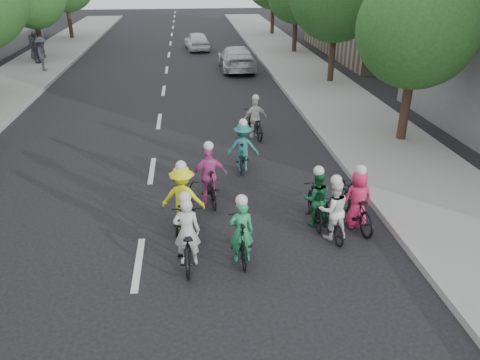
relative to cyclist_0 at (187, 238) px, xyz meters
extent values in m
plane|color=black|center=(-1.08, -0.01, -0.58)|extent=(120.00, 120.00, 0.00)
cube|color=#999993|center=(-7.13, 9.99, -0.49)|extent=(0.18, 80.00, 0.18)
cube|color=gray|center=(6.92, 9.99, -0.50)|extent=(4.00, 80.00, 0.15)
cube|color=#999993|center=(4.97, 9.99, -0.49)|extent=(0.18, 80.00, 0.18)
cylinder|color=black|center=(-9.28, 23.99, 0.56)|extent=(0.32, 0.32, 2.27)
cylinder|color=black|center=(-9.28, 32.99, 0.67)|extent=(0.32, 0.32, 2.48)
cylinder|color=black|center=(7.72, 6.59, 0.56)|extent=(0.32, 0.32, 2.27)
sphere|color=#2A4F1A|center=(7.72, 6.59, 3.40)|extent=(4.00, 4.00, 4.00)
cylinder|color=black|center=(7.72, 15.59, 0.67)|extent=(0.32, 0.32, 2.48)
cylinder|color=black|center=(7.72, 24.59, 0.56)|extent=(0.32, 0.32, 2.27)
cylinder|color=black|center=(7.72, 33.59, 0.67)|extent=(0.32, 0.32, 2.48)
imported|color=black|center=(0.00, 0.02, -0.07)|extent=(0.73, 1.96, 1.02)
imported|color=silver|center=(0.00, -0.08, 0.21)|extent=(0.58, 0.39, 1.57)
sphere|color=silver|center=(0.00, -0.08, 1.01)|extent=(0.26, 0.26, 0.26)
imported|color=black|center=(3.15, 1.32, -0.08)|extent=(0.56, 1.67, 0.99)
imported|color=#166535|center=(3.15, 1.22, 0.14)|extent=(0.72, 0.58, 1.43)
sphere|color=silver|center=(3.15, 1.22, 0.87)|extent=(0.26, 0.26, 0.26)
imported|color=black|center=(-0.08, 1.55, -0.09)|extent=(0.99, 1.95, 0.98)
imported|color=#FFF81C|center=(-0.08, 1.45, 0.23)|extent=(1.14, 0.79, 1.62)
sphere|color=silver|center=(-0.08, 1.45, 1.06)|extent=(0.26, 0.26, 0.26)
imported|color=black|center=(0.62, 2.73, -0.07)|extent=(0.71, 1.74, 1.02)
imported|color=#D74CA5|center=(0.62, 2.63, 0.24)|extent=(1.00, 0.53, 1.63)
sphere|color=silver|center=(0.62, 2.63, 1.07)|extent=(0.26, 0.26, 0.26)
imported|color=black|center=(4.12, 1.14, -0.06)|extent=(0.85, 2.02, 1.03)
imported|color=#D6224F|center=(4.12, 1.04, 0.17)|extent=(0.76, 0.53, 1.49)
sphere|color=silver|center=(4.12, 1.04, 0.93)|extent=(0.26, 0.26, 0.26)
imported|color=black|center=(1.16, 0.00, -0.09)|extent=(0.48, 1.64, 0.98)
imported|color=#2A9A5C|center=(1.16, -0.10, 0.15)|extent=(0.53, 0.35, 1.45)
sphere|color=silver|center=(1.16, -0.10, 0.89)|extent=(0.26, 0.26, 0.26)
imported|color=black|center=(3.39, 0.71, -0.17)|extent=(0.64, 1.57, 0.81)
imported|color=white|center=(3.39, 0.61, 0.16)|extent=(0.75, 0.60, 1.46)
sphere|color=silver|center=(3.39, 0.61, 0.91)|extent=(0.26, 0.26, 0.26)
imported|color=black|center=(1.76, 4.83, -0.10)|extent=(0.72, 1.65, 0.96)
imported|color=#267371|center=(1.76, 4.73, 0.19)|extent=(1.07, 0.73, 1.53)
sphere|color=silver|center=(1.76, 4.73, 0.97)|extent=(0.26, 0.26, 0.26)
imported|color=black|center=(2.56, 7.79, -0.10)|extent=(0.87, 1.87, 0.95)
imported|color=white|center=(2.56, 7.69, 0.15)|extent=(0.90, 0.47, 1.46)
sphere|color=silver|center=(2.56, 7.69, 0.90)|extent=(0.26, 0.26, 0.26)
imported|color=silver|center=(3.10, 19.56, 0.12)|extent=(2.04, 4.84, 1.40)
imported|color=white|center=(0.94, 26.79, 0.07)|extent=(1.98, 3.95, 1.29)
imported|color=#52505E|center=(-8.10, 19.94, 0.52)|extent=(0.88, 1.31, 1.89)
imported|color=#464752|center=(-9.12, 22.25, 0.53)|extent=(0.85, 1.21, 1.91)
imported|color=#4A4C57|center=(-9.65, 23.54, 0.35)|extent=(0.74, 0.89, 1.55)
camera|label=1|loc=(0.18, -8.60, 5.38)|focal=35.00mm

